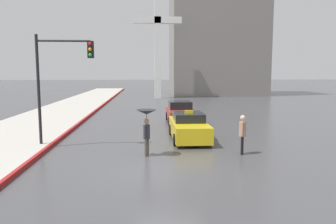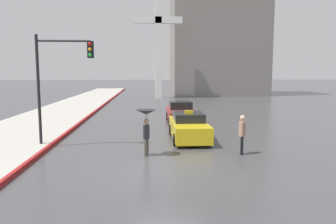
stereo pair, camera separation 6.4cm
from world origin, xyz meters
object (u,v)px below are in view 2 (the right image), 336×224
(sedan_red, at_px, (180,113))
(pedestrian_with_umbrella, at_px, (146,120))
(monument_cross, at_px, (158,37))
(pedestrian_man, at_px, (242,131))
(taxi, at_px, (189,127))
(traffic_light, at_px, (60,71))

(sedan_red, xyz_separation_m, pedestrian_with_umbrella, (-2.48, -9.56, 0.87))
(monument_cross, bearing_deg, pedestrian_man, -85.51)
(taxi, bearing_deg, pedestrian_with_umbrella, 55.95)
(pedestrian_man, bearing_deg, traffic_light, -84.93)
(sedan_red, distance_m, pedestrian_man, 9.71)
(pedestrian_man, bearing_deg, monument_cross, -156.92)
(traffic_light, bearing_deg, monument_cross, 79.09)
(sedan_red, relative_size, pedestrian_with_umbrella, 2.16)
(sedan_red, height_order, pedestrian_man, pedestrian_man)
(pedestrian_with_umbrella, xyz_separation_m, monument_cross, (1.73, 32.15, 6.90))
(sedan_red, xyz_separation_m, traffic_light, (-6.56, -7.54, 3.02))
(monument_cross, bearing_deg, traffic_light, -100.91)
(sedan_red, distance_m, monument_cross, 23.91)
(pedestrian_with_umbrella, relative_size, pedestrian_man, 1.16)
(sedan_red, bearing_deg, pedestrian_man, 100.49)
(pedestrian_man, distance_m, monument_cross, 33.08)
(pedestrian_with_umbrella, relative_size, monument_cross, 0.14)
(taxi, height_order, sedan_red, taxi)
(pedestrian_with_umbrella, xyz_separation_m, traffic_light, (-4.08, 2.02, 2.14))
(pedestrian_man, relative_size, monument_cross, 0.12)
(pedestrian_man, xyz_separation_m, traffic_light, (-8.33, 2.00, 2.68))
(taxi, xyz_separation_m, monument_cross, (-0.56, 28.76, 7.80))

